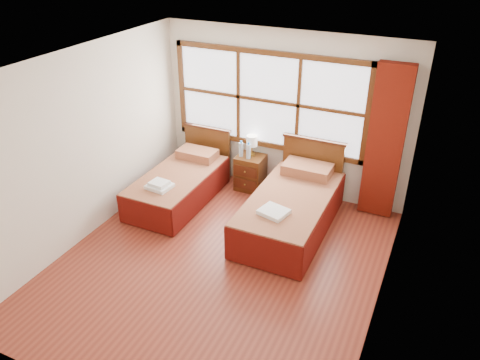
% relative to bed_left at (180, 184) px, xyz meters
% --- Properties ---
extents(floor, '(4.50, 4.50, 0.00)m').
position_rel_bed_left_xyz_m(floor, '(1.31, -1.20, -0.28)').
color(floor, maroon).
rests_on(floor, ground).
extents(ceiling, '(4.50, 4.50, 0.00)m').
position_rel_bed_left_xyz_m(ceiling, '(1.31, -1.20, 2.32)').
color(ceiling, white).
rests_on(ceiling, wall_back).
extents(wall_back, '(4.00, 0.00, 4.00)m').
position_rel_bed_left_xyz_m(wall_back, '(1.31, 1.05, 1.02)').
color(wall_back, silver).
rests_on(wall_back, floor).
extents(wall_left, '(0.00, 4.50, 4.50)m').
position_rel_bed_left_xyz_m(wall_left, '(-0.69, -1.20, 1.02)').
color(wall_left, silver).
rests_on(wall_left, floor).
extents(wall_right, '(0.00, 4.50, 4.50)m').
position_rel_bed_left_xyz_m(wall_right, '(3.31, -1.20, 1.02)').
color(wall_right, silver).
rests_on(wall_right, floor).
extents(window, '(3.16, 0.06, 1.56)m').
position_rel_bed_left_xyz_m(window, '(1.06, 1.01, 1.22)').
color(window, white).
rests_on(window, wall_back).
extents(curtain, '(0.50, 0.16, 2.30)m').
position_rel_bed_left_xyz_m(curtain, '(2.91, 0.91, 0.89)').
color(curtain, maroon).
rests_on(curtain, wall_back).
extents(bed_left, '(0.94, 1.96, 0.91)m').
position_rel_bed_left_xyz_m(bed_left, '(0.00, 0.00, 0.00)').
color(bed_left, '#441E0E').
rests_on(bed_left, floor).
extents(bed_right, '(1.07, 2.09, 1.04)m').
position_rel_bed_left_xyz_m(bed_right, '(1.87, -0.00, 0.04)').
color(bed_right, '#441E0E').
rests_on(bed_right, floor).
extents(nightstand, '(0.44, 0.44, 0.59)m').
position_rel_bed_left_xyz_m(nightstand, '(0.87, 0.80, 0.02)').
color(nightstand, '#542D12').
rests_on(nightstand, floor).
extents(towels_left, '(0.37, 0.34, 0.10)m').
position_rel_bed_left_xyz_m(towels_left, '(-0.01, -0.54, 0.25)').
color(towels_left, white).
rests_on(towels_left, bed_left).
extents(towels_right, '(0.42, 0.39, 0.06)m').
position_rel_bed_left_xyz_m(towels_right, '(1.81, -0.58, 0.30)').
color(towels_right, white).
rests_on(towels_right, bed_right).
extents(lamp, '(0.17, 0.17, 0.34)m').
position_rel_bed_left_xyz_m(lamp, '(0.87, 0.86, 0.55)').
color(lamp, '#B8923B').
rests_on(lamp, nightstand).
extents(bottle_near, '(0.07, 0.07, 0.26)m').
position_rel_bed_left_xyz_m(bottle_near, '(0.72, 0.75, 0.43)').
color(bottle_near, silver).
rests_on(bottle_near, nightstand).
extents(bottle_far, '(0.07, 0.07, 0.28)m').
position_rel_bed_left_xyz_m(bottle_far, '(0.87, 0.72, 0.44)').
color(bottle_far, silver).
rests_on(bottle_far, nightstand).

